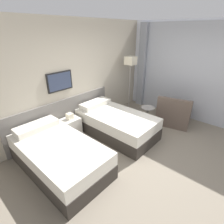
# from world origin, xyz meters

# --- Properties ---
(ground_plane) EXTENTS (16.00, 16.00, 0.00)m
(ground_plane) POSITION_xyz_m (0.00, 0.00, 0.00)
(ground_plane) COLOR slate
(wall_headboard) EXTENTS (10.00, 0.10, 2.70)m
(wall_headboard) POSITION_xyz_m (-0.04, 2.14, 1.30)
(wall_headboard) COLOR #B7AD99
(wall_headboard) RESTS_ON ground_plane
(wall_window) EXTENTS (0.21, 4.61, 2.70)m
(wall_window) POSITION_xyz_m (2.43, -0.09, 1.34)
(wall_window) COLOR white
(wall_window) RESTS_ON ground_plane
(bed_near_door) EXTENTS (1.07, 1.97, 0.69)m
(bed_near_door) POSITION_xyz_m (-1.41, 1.10, 0.29)
(bed_near_door) COLOR #332D28
(bed_near_door) RESTS_ON ground_plane
(bed_near_window) EXTENTS (1.07, 1.97, 0.69)m
(bed_near_window) POSITION_xyz_m (0.25, 1.10, 0.29)
(bed_near_window) COLOR #332D28
(bed_near_window) RESTS_ON ground_plane
(nightstand) EXTENTS (0.43, 0.35, 0.62)m
(nightstand) POSITION_xyz_m (-0.58, 1.86, 0.25)
(nightstand) COLOR beige
(nightstand) RESTS_ON ground_plane
(floor_lamp) EXTENTS (0.28, 0.28, 1.72)m
(floor_lamp) POSITION_xyz_m (1.64, 1.73, 1.49)
(floor_lamp) COLOR #9E9993
(floor_lamp) RESTS_ON ground_plane
(side_table) EXTENTS (0.37, 0.37, 0.50)m
(side_table) POSITION_xyz_m (1.24, 0.78, 0.34)
(side_table) COLOR gray
(side_table) RESTS_ON ground_plane
(armchair) EXTENTS (0.95, 1.01, 0.84)m
(armchair) POSITION_xyz_m (1.76, 0.24, 0.28)
(armchair) COLOR brown
(armchair) RESTS_ON ground_plane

